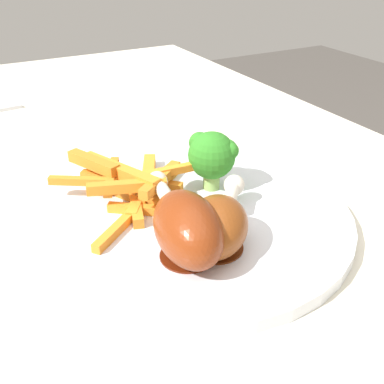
# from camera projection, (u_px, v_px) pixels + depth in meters

# --- Properties ---
(dining_table) EXTENTS (1.27, 0.65, 0.72)m
(dining_table) POSITION_uv_depth(u_px,v_px,m) (165.00, 291.00, 0.52)
(dining_table) COLOR silver
(dining_table) RESTS_ON ground_plane
(dinner_plate) EXTENTS (0.29, 0.29, 0.01)m
(dinner_plate) POSITION_uv_depth(u_px,v_px,m) (192.00, 217.00, 0.43)
(dinner_plate) COLOR silver
(dinner_plate) RESTS_ON dining_table
(broccoli_floret_front) EXTENTS (0.05, 0.05, 0.06)m
(broccoli_floret_front) POSITION_uv_depth(u_px,v_px,m) (212.00, 154.00, 0.45)
(broccoli_floret_front) COLOR #8FBA5E
(broccoli_floret_front) RESTS_ON dinner_plate
(carrot_fries_pile) EXTENTS (0.14, 0.15, 0.03)m
(carrot_fries_pile) POSITION_uv_depth(u_px,v_px,m) (135.00, 185.00, 0.45)
(carrot_fries_pile) COLOR orange
(carrot_fries_pile) RESTS_ON dinner_plate
(chicken_drumstick_near) EXTENTS (0.11, 0.10, 0.04)m
(chicken_drumstick_near) POSITION_uv_depth(u_px,v_px,m) (222.00, 222.00, 0.38)
(chicken_drumstick_near) COLOR #5B240C
(chicken_drumstick_near) RESTS_ON dinner_plate
(chicken_drumstick_far) EXTENTS (0.14, 0.06, 0.05)m
(chicken_drumstick_far) POSITION_uv_depth(u_px,v_px,m) (186.00, 226.00, 0.36)
(chicken_drumstick_far) COLOR #551B09
(chicken_drumstick_far) RESTS_ON dinner_plate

